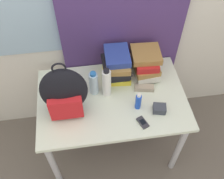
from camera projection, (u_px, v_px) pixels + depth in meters
wall_back at (102, 5)px, 1.86m from camera, size 6.00×0.06×2.50m
curtain_blue at (124, 8)px, 1.84m from camera, size 0.95×0.04×2.50m
desk at (112, 105)px, 2.06m from camera, size 1.12×0.72×0.74m
backpack at (64, 93)px, 1.76m from camera, size 0.32×0.19×0.47m
book_stack_left at (117, 65)px, 2.02m from camera, size 0.23×0.29×0.25m
book_stack_center at (145, 63)px, 2.05m from camera, size 0.24×0.28×0.23m
water_bottle at (94, 83)px, 1.94m from camera, size 0.07×0.07×0.22m
sports_bottle at (107, 83)px, 1.91m from camera, size 0.07×0.07×0.26m
sunscreen_bottle at (138, 101)px, 1.87m from camera, size 0.04×0.04×0.15m
cell_phone at (143, 122)px, 1.83m from camera, size 0.08×0.11×0.02m
sunglasses_case at (144, 88)px, 2.02m from camera, size 0.16×0.08×0.04m
camera_pouch at (159, 109)px, 1.88m from camera, size 0.10×0.09×0.05m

